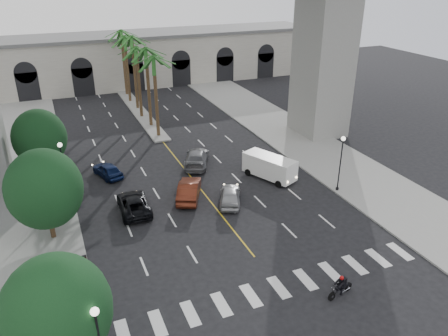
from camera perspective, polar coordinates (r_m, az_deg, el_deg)
ground at (r=30.28m, az=5.75°, el=-13.56°), size 140.00×140.00×0.00m
sidewalk_left at (r=40.33m, az=-24.55°, el=-5.18°), size 8.00×100.00×0.15m
sidewalk_right at (r=48.34m, az=13.12°, el=1.50°), size 8.00×100.00×0.15m
median at (r=62.62m, az=-10.92°, el=7.15°), size 2.00×24.00×0.20m
pier_building at (r=77.86m, az=-14.03°, el=13.51°), size 71.00×10.50×8.50m
palm_a at (r=50.93m, az=-9.18°, el=13.69°), size 3.20×3.20×10.30m
palm_b at (r=54.73m, az=-10.17°, el=14.69°), size 3.20×3.20×10.60m
palm_c at (r=58.60m, az=-11.38°, el=14.80°), size 3.20×3.20×10.10m
palm_d at (r=62.42m, az=-11.93°, el=16.04°), size 3.20×3.20×10.90m
palm_e at (r=66.33m, az=-12.86°, el=16.06°), size 3.20×3.20×10.40m
palm_f at (r=70.24m, az=-13.28°, el=16.72°), size 3.20×3.20×10.70m
street_tree_near at (r=22.99m, az=-20.99°, el=-17.06°), size 5.20×5.20×6.89m
street_tree_mid at (r=33.90m, az=-22.41°, el=-2.56°), size 5.44×5.44×7.21m
street_tree_far at (r=45.12m, az=-22.95°, el=3.66°), size 5.04×5.04×6.68m
lamp_post_left_far at (r=39.76m, az=-20.25°, el=0.27°), size 0.40×0.40×5.35m
lamp_post_right at (r=39.99m, az=15.02°, el=1.15°), size 0.40×0.40×5.35m
traffic_signal_near at (r=24.34m, az=-16.34°, el=-18.31°), size 0.25×0.18×3.65m
traffic_signal_far at (r=27.44m, az=-17.51°, el=-12.82°), size 0.25×0.18×3.65m
motorcycle_rider at (r=29.03m, az=15.08°, el=-14.69°), size 2.07×0.68×1.51m
car_a at (r=37.78m, az=0.81°, el=-3.58°), size 3.41×4.69×1.48m
car_b at (r=38.62m, az=-4.58°, el=-2.86°), size 3.66×5.23×1.64m
car_c at (r=37.33m, az=-11.71°, el=-4.58°), size 2.57×5.23×1.43m
car_d at (r=44.99m, az=-3.58°, el=1.36°), size 4.40×6.01×1.62m
car_e at (r=43.95m, az=-14.95°, el=-0.25°), size 2.78×4.37×1.39m
cargo_van at (r=42.11m, az=6.01°, el=0.20°), size 3.95×5.61×2.25m
pedestrian_a at (r=29.73m, az=-18.35°, el=-13.05°), size 0.73×0.50×1.93m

